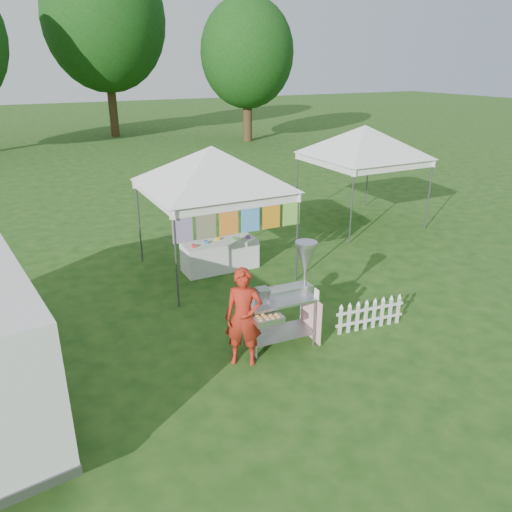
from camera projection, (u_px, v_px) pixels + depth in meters
ground at (289, 336)px, 9.26m from camera, size 120.00×120.00×0.00m
canopy_main at (212, 146)px, 11.06m from camera, size 4.24×4.24×3.45m
canopy_right at (366, 125)px, 14.64m from camera, size 4.24×4.24×3.45m
tree_mid at (104, 20)px, 31.12m from camera, size 7.60×7.60×11.52m
tree_right at (247, 53)px, 29.84m from camera, size 5.60×5.60×8.42m
donut_cart at (291, 288)px, 8.61m from camera, size 1.40×0.87×1.88m
vendor at (244, 317)px, 8.15m from camera, size 0.74×0.67×1.70m
picket_fence at (370, 315)px, 9.40m from camera, size 1.43×0.20×0.56m
display_table at (220, 255)px, 12.10m from camera, size 1.80×0.70×0.72m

